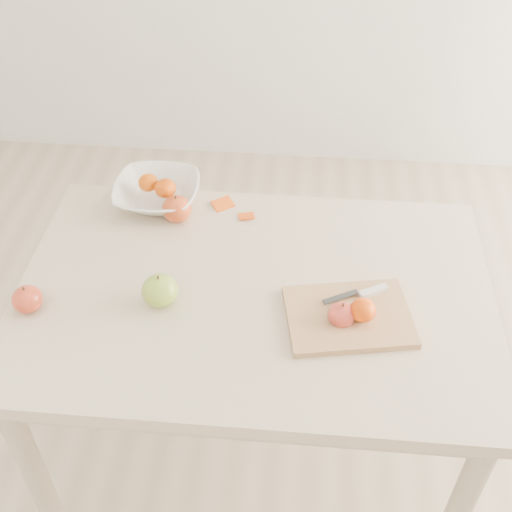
{
  "coord_description": "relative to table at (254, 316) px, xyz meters",
  "views": [
    {
      "loc": [
        0.1,
        -1.13,
        1.9
      ],
      "look_at": [
        0.0,
        0.05,
        0.82
      ],
      "focal_mm": 45.0,
      "sensor_mm": 36.0,
      "label": 1
    }
  ],
  "objects": [
    {
      "name": "apple_red_e",
      "position": [
        0.22,
        -0.09,
        0.13
      ],
      "size": [
        0.07,
        0.07,
        0.06
      ],
      "primitive_type": "ellipsoid",
      "color": "maroon",
      "rests_on": "table"
    },
    {
      "name": "paring_knife",
      "position": [
        0.28,
        -0.01,
        0.12
      ],
      "size": [
        0.16,
        0.08,
        0.01
      ],
      "color": "white",
      "rests_on": "cutting_board"
    },
    {
      "name": "bowl_tangerine_far",
      "position": [
        -0.29,
        0.32,
        0.16
      ],
      "size": [
        0.06,
        0.06,
        0.05
      ],
      "primitive_type": "ellipsoid",
      "color": "#D85407",
      "rests_on": "fruit_bowl"
    },
    {
      "name": "fruit_bowl",
      "position": [
        -0.32,
        0.34,
        0.13
      ],
      "size": [
        0.25,
        0.25,
        0.06
      ],
      "primitive_type": "imported",
      "color": "white",
      "rests_on": "table"
    },
    {
      "name": "apple_red_d",
      "position": [
        -0.54,
        -0.11,
        0.13
      ],
      "size": [
        0.07,
        0.07,
        0.07
      ],
      "primitive_type": "ellipsoid",
      "color": "#A5261C",
      "rests_on": "table"
    },
    {
      "name": "ground",
      "position": [
        0.0,
        0.0,
        -0.65
      ],
      "size": [
        3.5,
        3.5,
        0.0
      ],
      "primitive_type": "plane",
      "color": "#C6B293",
      "rests_on": "ground"
    },
    {
      "name": "bowl_tangerine_near",
      "position": [
        -0.34,
        0.35,
        0.16
      ],
      "size": [
        0.06,
        0.06,
        0.05
      ],
      "primitive_type": "ellipsoid",
      "color": "#D05107",
      "rests_on": "fruit_bowl"
    },
    {
      "name": "apple_red_a",
      "position": [
        -0.24,
        0.26,
        0.14
      ],
      "size": [
        0.08,
        0.08,
        0.08
      ],
      "primitive_type": "ellipsoid",
      "color": "maroon",
      "rests_on": "table"
    },
    {
      "name": "cutting_board",
      "position": [
        0.23,
        -0.08,
        0.11
      ],
      "size": [
        0.33,
        0.27,
        0.02
      ],
      "primitive_type": "cube",
      "rotation": [
        0.0,
        0.0,
        0.18
      ],
      "color": "tan",
      "rests_on": "table"
    },
    {
      "name": "orange_peel_b",
      "position": [
        -0.05,
        0.29,
        0.1
      ],
      "size": [
        0.05,
        0.05,
        0.01
      ],
      "primitive_type": "cube",
      "rotation": [
        -0.14,
        0.0,
        0.26
      ],
      "color": "#D1490E",
      "rests_on": "table"
    },
    {
      "name": "orange_peel_a",
      "position": [
        -0.12,
        0.33,
        0.1
      ],
      "size": [
        0.07,
        0.07,
        0.01
      ],
      "primitive_type": "cube",
      "rotation": [
        0.21,
        0.0,
        0.62
      ],
      "color": "#E35310",
      "rests_on": "table"
    },
    {
      "name": "table",
      "position": [
        0.0,
        0.0,
        0.0
      ],
      "size": [
        1.2,
        0.8,
        0.75
      ],
      "color": "beige",
      "rests_on": "ground"
    },
    {
      "name": "board_tangerine",
      "position": [
        0.26,
        -0.09,
        0.14
      ],
      "size": [
        0.06,
        0.06,
        0.05
      ],
      "primitive_type": "ellipsoid",
      "color": "#D93C07",
      "rests_on": "cutting_board"
    },
    {
      "name": "apple_green",
      "position": [
        -0.22,
        -0.06,
        0.14
      ],
      "size": [
        0.09,
        0.09,
        0.08
      ],
      "primitive_type": "ellipsoid",
      "color": "olive",
      "rests_on": "table"
    }
  ]
}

